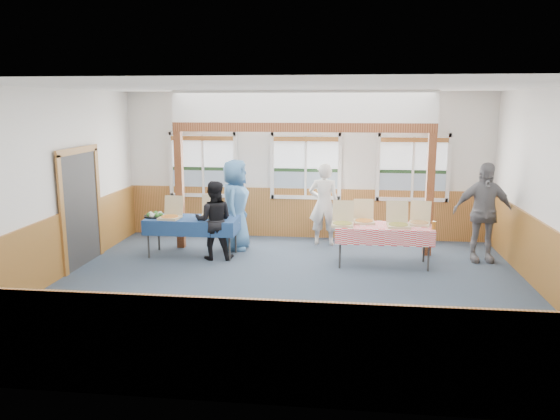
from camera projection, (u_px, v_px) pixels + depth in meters
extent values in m
plane|color=#2B3B47|center=(290.00, 288.00, 8.86)|extent=(8.00, 8.00, 0.00)
plane|color=white|center=(290.00, 87.00, 8.25)|extent=(8.00, 8.00, 0.00)
plane|color=silver|center=(306.00, 166.00, 11.96)|extent=(8.00, 0.00, 8.00)
plane|color=silver|center=(253.00, 250.00, 5.14)|extent=(8.00, 0.00, 8.00)
plane|color=silver|center=(50.00, 186.00, 9.02)|extent=(0.00, 8.00, 8.00)
plane|color=silver|center=(558.00, 196.00, 8.09)|extent=(0.00, 8.00, 8.00)
cube|color=brown|center=(305.00, 213.00, 12.14)|extent=(7.98, 0.05, 1.10)
cube|color=brown|center=(254.00, 352.00, 5.37)|extent=(7.98, 0.05, 1.10)
cube|color=brown|center=(56.00, 248.00, 9.22)|extent=(0.05, 6.98, 1.10)
cube|color=brown|center=(549.00, 264.00, 8.30)|extent=(0.05, 6.98, 1.10)
cube|color=#2E2E2E|center=(80.00, 209.00, 10.00)|extent=(0.06, 1.30, 2.10)
cube|color=white|center=(204.00, 195.00, 12.31)|extent=(1.52, 0.05, 0.08)
cube|color=white|center=(202.00, 134.00, 12.04)|extent=(1.52, 0.05, 0.08)
cube|color=white|center=(171.00, 164.00, 12.26)|extent=(0.08, 0.05, 1.46)
cube|color=white|center=(235.00, 165.00, 12.09)|extent=(0.08, 0.05, 1.46)
cube|color=white|center=(203.00, 165.00, 12.17)|extent=(0.05, 0.05, 1.30)
cube|color=slate|center=(204.00, 182.00, 12.29)|extent=(1.40, 0.02, 0.52)
cube|color=#1D381C|center=(203.00, 169.00, 12.23)|extent=(1.40, 0.02, 0.08)
cube|color=white|center=(203.00, 151.00, 12.15)|extent=(1.40, 0.02, 0.70)
cube|color=brown|center=(202.00, 138.00, 12.04)|extent=(1.40, 0.07, 0.10)
cube|color=white|center=(305.00, 197.00, 12.04)|extent=(1.52, 0.05, 0.08)
cube|color=white|center=(306.00, 134.00, 11.77)|extent=(1.52, 0.05, 0.08)
cube|color=white|center=(272.00, 166.00, 11.99)|extent=(0.08, 0.05, 1.46)
cube|color=white|center=(340.00, 167.00, 11.82)|extent=(0.08, 0.05, 1.46)
cube|color=white|center=(306.00, 166.00, 11.91)|extent=(0.05, 0.05, 1.30)
cube|color=slate|center=(306.00, 184.00, 12.02)|extent=(1.40, 0.02, 0.52)
cube|color=#1D381C|center=(306.00, 170.00, 11.96)|extent=(1.40, 0.02, 0.08)
cube|color=white|center=(306.00, 152.00, 11.89)|extent=(1.40, 0.02, 0.70)
cube|color=brown|center=(306.00, 139.00, 11.77)|extent=(1.40, 0.07, 0.10)
cube|color=white|center=(412.00, 199.00, 11.77)|extent=(1.52, 0.05, 0.08)
cube|color=white|center=(415.00, 135.00, 11.51)|extent=(1.52, 0.05, 0.08)
cube|color=white|center=(378.00, 167.00, 11.73)|extent=(0.08, 0.05, 1.46)
cube|color=white|center=(449.00, 168.00, 11.56)|extent=(0.08, 0.05, 1.46)
cube|color=white|center=(413.00, 168.00, 11.64)|extent=(0.05, 0.05, 1.30)
cube|color=slate|center=(412.00, 185.00, 11.75)|extent=(1.40, 0.02, 0.52)
cube|color=#1D381C|center=(413.00, 172.00, 11.70)|extent=(1.40, 0.02, 0.08)
cube|color=white|center=(413.00, 153.00, 11.62)|extent=(1.40, 0.02, 0.70)
cube|color=brown|center=(414.00, 140.00, 11.51)|extent=(1.40, 0.07, 0.10)
cube|color=#552813|center=(180.00, 190.00, 11.16)|extent=(0.15, 0.15, 2.40)
cube|color=#552813|center=(430.00, 195.00, 10.58)|extent=(0.15, 0.15, 2.40)
cube|color=#552813|center=(302.00, 127.00, 10.62)|extent=(5.15, 0.18, 0.18)
cylinder|color=#2E2E2E|center=(148.00, 240.00, 10.51)|extent=(0.04, 0.04, 0.73)
cylinder|color=#2E2E2E|center=(159.00, 233.00, 11.09)|extent=(0.04, 0.04, 0.73)
cylinder|color=#2E2E2E|center=(229.00, 242.00, 10.32)|extent=(0.04, 0.04, 0.73)
cylinder|color=#2E2E2E|center=(236.00, 235.00, 10.90)|extent=(0.04, 0.04, 0.73)
cube|color=#2E2E2E|center=(192.00, 219.00, 10.63)|extent=(1.86, 1.32, 0.03)
cube|color=navy|center=(192.00, 218.00, 10.63)|extent=(1.94, 1.40, 0.01)
cube|color=navy|center=(187.00, 230.00, 10.28)|extent=(1.64, 0.69, 0.28)
cube|color=navy|center=(198.00, 221.00, 11.04)|extent=(1.64, 0.69, 0.28)
cylinder|color=#2E2E2E|center=(340.00, 249.00, 9.86)|extent=(0.04, 0.04, 0.73)
cylinder|color=#2E2E2E|center=(340.00, 241.00, 10.43)|extent=(0.04, 0.04, 0.73)
cylinder|color=#2E2E2E|center=(429.00, 252.00, 9.68)|extent=(0.04, 0.04, 0.73)
cylinder|color=#2E2E2E|center=(424.00, 243.00, 10.25)|extent=(0.04, 0.04, 0.73)
cube|color=#2E2E2E|center=(384.00, 226.00, 9.99)|extent=(1.83, 1.27, 0.03)
cube|color=red|center=(384.00, 225.00, 9.98)|extent=(1.91, 1.35, 0.01)
cube|color=red|center=(385.00, 238.00, 9.64)|extent=(1.63, 0.65, 0.28)
cube|color=red|center=(382.00, 228.00, 10.38)|extent=(1.63, 0.65, 0.28)
cube|color=#CEBF89|center=(170.00, 218.00, 10.53)|extent=(0.40, 0.40, 0.04)
cylinder|color=gold|center=(170.00, 216.00, 10.52)|extent=(0.35, 0.35, 0.01)
cube|color=#CEBF89|center=(174.00, 205.00, 10.71)|extent=(0.38, 0.12, 0.37)
cube|color=#CEBF89|center=(211.00, 216.00, 10.70)|extent=(0.43, 0.43, 0.04)
cylinder|color=tan|center=(211.00, 214.00, 10.70)|extent=(0.38, 0.38, 0.01)
cube|color=#CEBF89|center=(212.00, 204.00, 10.88)|extent=(0.38, 0.16, 0.37)
cube|color=#CEBF89|center=(342.00, 225.00, 9.93)|extent=(0.40, 0.40, 0.04)
cylinder|color=gold|center=(343.00, 223.00, 9.92)|extent=(0.35, 0.35, 0.01)
cube|color=#CEBF89|center=(343.00, 211.00, 10.11)|extent=(0.39, 0.11, 0.38)
cube|color=#CEBF89|center=(364.00, 222.00, 10.16)|extent=(0.39, 0.39, 0.04)
cylinder|color=gold|center=(364.00, 220.00, 10.16)|extent=(0.35, 0.35, 0.01)
cube|color=#CEBF89|center=(363.00, 209.00, 10.35)|extent=(0.38, 0.11, 0.37)
cube|color=#CEBF89|center=(398.00, 226.00, 9.83)|extent=(0.41, 0.41, 0.04)
cylinder|color=gold|center=(398.00, 224.00, 9.83)|extent=(0.36, 0.36, 0.01)
cube|color=#CEBF89|center=(397.00, 211.00, 10.02)|extent=(0.40, 0.11, 0.39)
cube|color=#CEBF89|center=(419.00, 224.00, 10.00)|extent=(0.44, 0.44, 0.04)
cylinder|color=tan|center=(419.00, 222.00, 9.99)|extent=(0.38, 0.38, 0.01)
cube|color=#CEBF89|center=(421.00, 211.00, 10.17)|extent=(0.38, 0.16, 0.37)
cylinder|color=black|center=(155.00, 216.00, 10.71)|extent=(0.43, 0.43, 0.03)
cylinder|color=silver|center=(155.00, 215.00, 10.71)|extent=(0.10, 0.10, 0.04)
sphere|color=#39752C|center=(161.00, 215.00, 10.69)|extent=(0.10, 0.10, 0.10)
sphere|color=beige|center=(160.00, 214.00, 10.79)|extent=(0.10, 0.10, 0.10)
sphere|color=#39752C|center=(156.00, 213.00, 10.82)|extent=(0.10, 0.10, 0.10)
sphere|color=beige|center=(151.00, 214.00, 10.77)|extent=(0.10, 0.10, 0.10)
sphere|color=#39752C|center=(149.00, 215.00, 10.67)|extent=(0.10, 0.10, 0.10)
sphere|color=beige|center=(152.00, 216.00, 10.60)|extent=(0.10, 0.10, 0.10)
sphere|color=#39752C|center=(157.00, 216.00, 10.61)|extent=(0.10, 0.10, 0.10)
cylinder|color=#A55E1B|center=(434.00, 225.00, 9.63)|extent=(0.07, 0.07, 0.15)
imported|color=silver|center=(324.00, 204.00, 11.43)|extent=(0.65, 0.45, 1.74)
imported|color=black|center=(214.00, 220.00, 10.40)|extent=(0.80, 0.65, 1.51)
imported|color=teal|center=(235.00, 205.00, 11.09)|extent=(0.60, 0.91, 1.85)
imported|color=slate|center=(483.00, 212.00, 10.23)|extent=(1.12, 0.50, 1.89)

